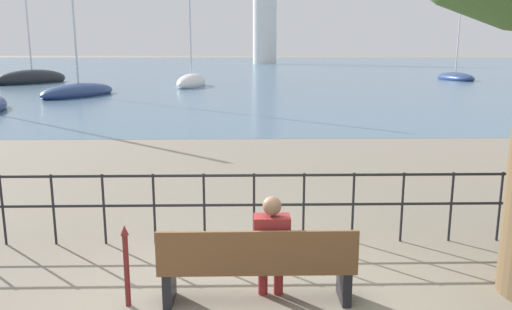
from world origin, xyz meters
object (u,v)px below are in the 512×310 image
object	(u,v)px
seated_person_left	(272,244)
sailboat_0	(455,77)
harbor_lighthouse	(265,9)
sailboat_3	(192,83)
park_bench	(257,266)
sailboat_2	(79,91)
sailboat_4	(33,79)
closed_umbrella	(126,261)

from	to	relation	value
seated_person_left	sailboat_0	distance (m)	51.27
harbor_lighthouse	sailboat_0	bearing A→B (deg)	-77.96
seated_person_left	sailboat_0	size ratio (longest dim) A/B	0.12
sailboat_3	harbor_lighthouse	bearing A→B (deg)	92.66
park_bench	seated_person_left	bearing A→B (deg)	26.62
sailboat_2	sailboat_4	distance (m)	16.57
seated_person_left	sailboat_3	world-z (taller)	sailboat_3
park_bench	sailboat_4	size ratio (longest dim) A/B	0.26
closed_umbrella	sailboat_3	world-z (taller)	sailboat_3
sailboat_4	sailboat_0	bearing A→B (deg)	28.49
sailboat_2	park_bench	bearing A→B (deg)	-49.60
sailboat_0	sailboat_4	bearing A→B (deg)	-176.59
park_bench	sailboat_3	distance (m)	36.89
sailboat_0	harbor_lighthouse	distance (m)	81.05
seated_person_left	closed_umbrella	world-z (taller)	seated_person_left
closed_umbrella	sailboat_0	world-z (taller)	sailboat_0
closed_umbrella	sailboat_2	world-z (taller)	sailboat_2
seated_person_left	sailboat_2	size ratio (longest dim) A/B	0.10
sailboat_3	sailboat_0	bearing A→B (deg)	29.66
sailboat_4	seated_person_left	bearing A→B (deg)	-42.80
sailboat_0	sailboat_3	xyz separation A→B (m)	(-26.24, -9.98, 0.06)
sailboat_0	sailboat_4	xyz separation A→B (m)	(-41.38, -4.91, 0.10)
sailboat_4	harbor_lighthouse	world-z (taller)	harbor_lighthouse
park_bench	sailboat_2	world-z (taller)	sailboat_2
sailboat_0	sailboat_2	distance (m)	37.73
sailboat_2	sailboat_4	size ratio (longest dim) A/B	1.40
seated_person_left	harbor_lighthouse	bearing A→B (deg)	87.76
sailboat_2	sailboat_0	bearing A→B (deg)	49.06
sailboat_3	sailboat_4	size ratio (longest dim) A/B	1.06
seated_person_left	sailboat_4	world-z (taller)	sailboat_4
park_bench	sailboat_2	xyz separation A→B (m)	(-10.89, 27.62, -0.14)
closed_umbrella	sailboat_0	bearing A→B (deg)	63.59
park_bench	closed_umbrella	size ratio (longest dim) A/B	2.31
seated_person_left	sailboat_2	distance (m)	29.68
seated_person_left	park_bench	bearing A→B (deg)	-153.38
sailboat_3	sailboat_4	xyz separation A→B (m)	(-15.14, 5.06, 0.03)
park_bench	sailboat_2	distance (m)	29.69
seated_person_left	sailboat_4	xyz separation A→B (m)	(-19.82, 41.60, -0.30)
sailboat_3	harbor_lighthouse	size ratio (longest dim) A/B	0.31
seated_person_left	harbor_lighthouse	xyz separation A→B (m)	(4.88, 124.71, 12.90)
park_bench	sailboat_0	distance (m)	51.41
sailboat_0	park_bench	bearing A→B (deg)	-118.36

